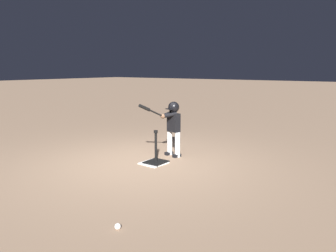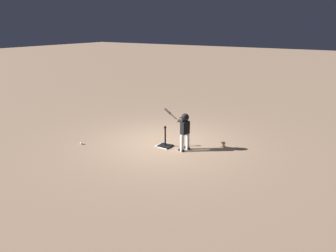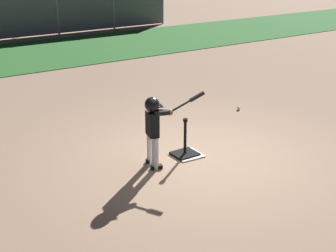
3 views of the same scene
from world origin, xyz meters
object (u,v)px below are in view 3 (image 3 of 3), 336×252
at_px(batter_child, 154,123).
at_px(bleachers_far_right, 106,12).
at_px(baseball, 239,108).
at_px(batting_tee, 185,150).

height_order(batter_child, bleachers_far_right, batter_child).
height_order(batter_child, baseball, batter_child).
bearing_deg(bleachers_far_right, baseball, -105.04).
bearing_deg(baseball, batter_child, -156.05).
height_order(batting_tee, baseball, batting_tee).
xyz_separation_m(batting_tee, batter_child, (-0.63, -0.06, 0.63)).
relative_size(baseball, bleachers_far_right, 0.03).
relative_size(batting_tee, baseball, 8.83).
xyz_separation_m(baseball, bleachers_far_right, (3.57, 13.29, 0.40)).
bearing_deg(batter_child, bleachers_far_right, 65.85).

